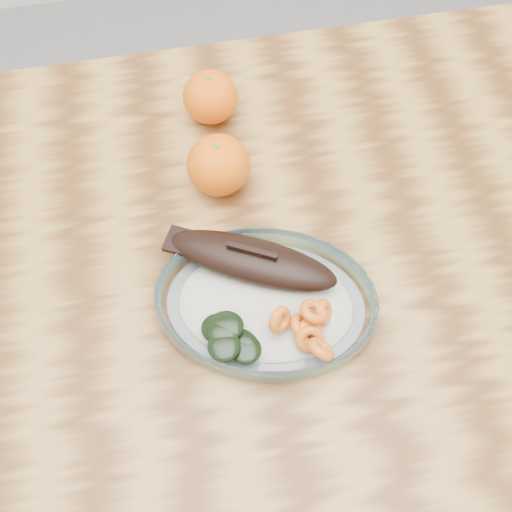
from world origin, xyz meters
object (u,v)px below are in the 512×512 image
object	(u,v)px
plated_meal	(265,300)
orange_left	(210,97)
dining_table	(255,309)
orange_right	(218,165)

from	to	relation	value
plated_meal	orange_left	size ratio (longest dim) A/B	7.76
dining_table	orange_right	bearing A→B (deg)	97.79
orange_left	orange_right	size ratio (longest dim) A/B	0.93
orange_left	orange_right	distance (m)	0.12
plated_meal	orange_right	size ratio (longest dim) A/B	7.19
dining_table	plated_meal	distance (m)	0.12
orange_left	orange_right	bearing A→B (deg)	-93.79
plated_meal	orange_left	world-z (taller)	plated_meal
plated_meal	orange_right	xyz separation A→B (m)	(-0.02, 0.19, 0.02)
orange_right	dining_table	bearing A→B (deg)	-82.21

